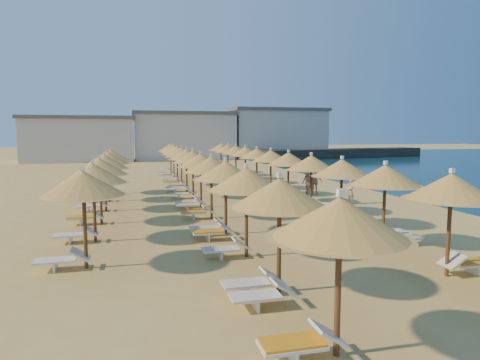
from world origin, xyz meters
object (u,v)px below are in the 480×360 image
object	(u,v)px
jetty	(343,153)
beachgoer_a	(351,191)
parasol_row_west	(196,159)
beachgoer_b	(307,182)
beachgoer_c	(315,182)
parasol_row_east	(279,158)

from	to	relation	value
jetty	beachgoer_a	world-z (taller)	beachgoer_a
parasol_row_west	beachgoer_b	xyz separation A→B (m)	(7.58, 1.09, -1.73)
jetty	beachgoer_b	size ratio (longest dim) A/B	17.22
parasol_row_west	beachgoer_b	distance (m)	7.85
parasol_row_west	beachgoer_c	xyz separation A→B (m)	(8.24, 1.39, -1.74)
beachgoer_a	beachgoer_c	xyz separation A→B (m)	(-0.45, 4.17, 0.09)
parasol_row_east	parasol_row_west	distance (m)	5.20
jetty	beachgoer_a	size ratio (longest dim) A/B	19.62
jetty	beachgoer_c	world-z (taller)	beachgoer_c
beachgoer_b	parasol_row_west	bearing A→B (deg)	-88.51
jetty	parasol_row_west	bearing A→B (deg)	-137.56
beachgoer_b	beachgoer_a	bearing A→B (deg)	9.26
jetty	beachgoer_c	bearing A→B (deg)	-130.02
parasol_row_west	beachgoer_b	world-z (taller)	parasol_row_west
beachgoer_a	beachgoer_c	world-z (taller)	beachgoer_c
jetty	parasol_row_west	size ratio (longest dim) A/B	0.76
parasol_row_east	beachgoer_b	size ratio (longest dim) A/B	22.58
parasol_row_west	parasol_row_east	bearing A→B (deg)	0.00
jetty	beachgoer_a	bearing A→B (deg)	-126.99
jetty	parasol_row_east	bearing A→B (deg)	-132.42
beachgoer_a	beachgoer_c	distance (m)	4.20
parasol_row_east	beachgoer_a	world-z (taller)	parasol_row_east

